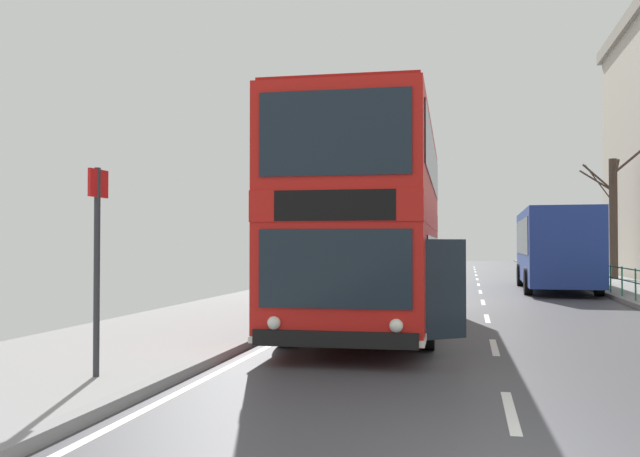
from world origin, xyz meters
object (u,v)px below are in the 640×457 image
double_decker_bus_main (373,223)px  bus_stop_sign_near (97,248)px  background_bus_far_lane (555,247)px  bare_tree_far_00 (613,214)px

double_decker_bus_main → bus_stop_sign_near: 7.37m
double_decker_bus_main → background_bus_far_lane: 14.72m
bus_stop_sign_near → bare_tree_far_00: bare_tree_far_00 is taller
double_decker_bus_main → background_bus_far_lane: size_ratio=1.11×
double_decker_bus_main → bus_stop_sign_near: bearing=-111.0°
background_bus_far_lane → double_decker_bus_main: bearing=-111.5°
background_bus_far_lane → bus_stop_sign_near: 22.07m
double_decker_bus_main → bare_tree_far_00: bearing=66.8°
double_decker_bus_main → background_bus_far_lane: (5.38, 13.69, -0.58)m
bare_tree_far_00 → background_bus_far_lane: bearing=-116.4°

